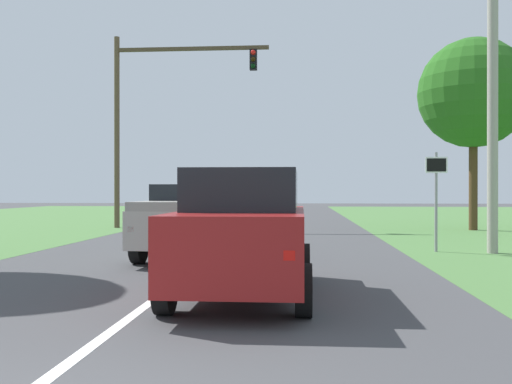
% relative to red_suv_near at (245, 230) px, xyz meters
% --- Properties ---
extents(ground_plane, '(120.00, 120.00, 0.00)m').
position_rel_red_suv_near_xyz_m(ground_plane, '(-1.37, 6.69, -1.05)').
color(ground_plane, '#424244').
extents(lane_centre_stripe, '(0.16, 43.16, 0.01)m').
position_rel_red_suv_near_xyz_m(lane_centre_stripe, '(-1.37, -4.31, -1.05)').
color(lane_centre_stripe, white).
rests_on(lane_centre_stripe, ground_plane).
extents(red_suv_near, '(2.12, 4.66, 2.02)m').
position_rel_red_suv_near_xyz_m(red_suv_near, '(0.00, 0.00, 0.00)').
color(red_suv_near, maroon).
rests_on(red_suv_near, ground_plane).
extents(pickup_truck_lead, '(2.48, 5.52, 1.84)m').
position_rel_red_suv_near_xyz_m(pickup_truck_lead, '(-1.75, 5.32, -0.10)').
color(pickup_truck_lead, '#B7B2A8').
rests_on(pickup_truck_lead, ground_plane).
extents(traffic_light, '(7.02, 0.40, 8.65)m').
position_rel_red_suv_near_xyz_m(traffic_light, '(-5.77, 16.39, 4.56)').
color(traffic_light, brown).
rests_on(traffic_light, ground_plane).
extents(keep_moving_sign, '(0.60, 0.09, 2.74)m').
position_rel_red_suv_near_xyz_m(keep_moving_sign, '(4.61, 7.01, 0.69)').
color(keep_moving_sign, gray).
rests_on(keep_moving_sign, ground_plane).
extents(oak_tree_right, '(4.65, 4.65, 8.17)m').
position_rel_red_suv_near_xyz_m(oak_tree_right, '(8.20, 16.03, 4.77)').
color(oak_tree_right, '#4C351E').
rests_on(oak_tree_right, ground_plane).
extents(utility_pole_right, '(0.28, 0.28, 9.12)m').
position_rel_red_suv_near_xyz_m(utility_pole_right, '(6.03, 6.75, 3.51)').
color(utility_pole_right, '#9E998E').
rests_on(utility_pole_right, ground_plane).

